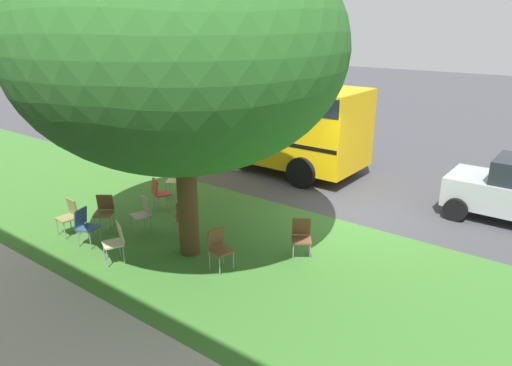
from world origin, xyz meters
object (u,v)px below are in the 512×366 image
chair_3 (143,212)px  chair_8 (116,240)px  chair_2 (104,210)px  chair_7 (85,224)px  chair_9 (69,214)px  street_tree (180,48)px  chair_0 (219,246)px  chair_1 (159,192)px  chair_6 (176,179)px  school_bus (228,111)px  chair_4 (301,235)px  chair_5 (185,215)px

chair_3 → chair_8: same height
chair_2 → chair_7: 0.88m
chair_2 → chair_9: bearing=57.0°
street_tree → chair_0: street_tree is taller
chair_1 → chair_6: same height
chair_9 → chair_1: bearing=-102.3°
chair_2 → chair_6: size_ratio=1.00×
chair_0 → chair_6: same height
chair_1 → chair_7: 2.50m
chair_6 → street_tree: bearing=140.8°
chair_7 → chair_8: same height
chair_7 → school_bus: school_bus is taller
chair_6 → school_bus: 4.53m
chair_0 → chair_7: size_ratio=1.00×
chair_6 → chair_8: same height
chair_3 → chair_0: bearing=174.1°
chair_0 → chair_9: size_ratio=1.00×
chair_1 → chair_3: (-0.78, 1.20, 0.00)m
chair_0 → chair_1: bearing=-23.1°
school_bus → chair_3: bearing=112.7°
chair_1 → chair_6: size_ratio=1.00×
street_tree → chair_4: (-2.08, -1.32, -3.88)m
chair_1 → chair_2: same height
chair_3 → chair_5: 1.06m
chair_0 → chair_3: same height
chair_1 → chair_4: same height
chair_1 → chair_4: (-4.54, 0.01, 0.00)m
chair_0 → chair_4: size_ratio=1.00×
chair_5 → chair_7: 2.25m
chair_7 → street_tree: bearing=-151.7°
chair_4 → street_tree: bearing=32.3°
street_tree → chair_0: (-1.02, 0.16, -3.88)m
street_tree → chair_3: (1.68, -0.12, -3.88)m
chair_0 → chair_5: same height
chair_7 → school_bus: size_ratio=0.08×
chair_2 → chair_9: same height
chair_3 → chair_8: (-0.75, 1.36, 0.00)m
chair_0 → school_bus: school_bus is taller
chair_2 → chair_7: size_ratio=1.00×
street_tree → chair_2: 4.64m
chair_9 → school_bus: 7.74m
chair_6 → chair_7: (-0.73, 3.52, 0.00)m
chair_1 → school_bus: school_bus is taller
chair_2 → school_bus: school_bus is taller
chair_5 → chair_2: bearing=27.6°
chair_1 → chair_2: bearing=87.4°
street_tree → chair_8: 4.18m
chair_6 → chair_7: bearing=101.8°
chair_0 → chair_1: same height
chair_6 → chair_7: same height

